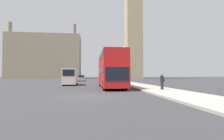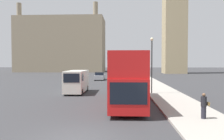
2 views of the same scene
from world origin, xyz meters
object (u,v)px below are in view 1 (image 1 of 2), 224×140
(street_lamp, at_px, (124,59))
(parked_sedan, at_px, (81,78))
(red_double_decker_bus, at_px, (111,69))
(white_van, at_px, (71,76))
(pedestrian, at_px, (162,82))

(street_lamp, distance_m, parked_sedan, 21.91)
(red_double_decker_bus, distance_m, white_van, 8.86)
(red_double_decker_bus, bearing_deg, street_lamp, 64.08)
(pedestrian, height_order, street_lamp, street_lamp)
(red_double_decker_bus, distance_m, parked_sedan, 26.61)
(street_lamp, bearing_deg, red_double_decker_bus, -115.92)
(white_van, height_order, street_lamp, street_lamp)
(red_double_decker_bus, height_order, white_van, red_double_decker_bus)
(pedestrian, bearing_deg, red_double_decker_bus, 132.34)
(white_van, distance_m, parked_sedan, 19.41)
(red_double_decker_bus, height_order, street_lamp, street_lamp)
(red_double_decker_bus, height_order, pedestrian, red_double_decker_bus)
(pedestrian, relative_size, street_lamp, 0.25)
(pedestrian, bearing_deg, street_lamp, 98.80)
(pedestrian, xyz_separation_m, street_lamp, (-1.70, 10.99, 3.24))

